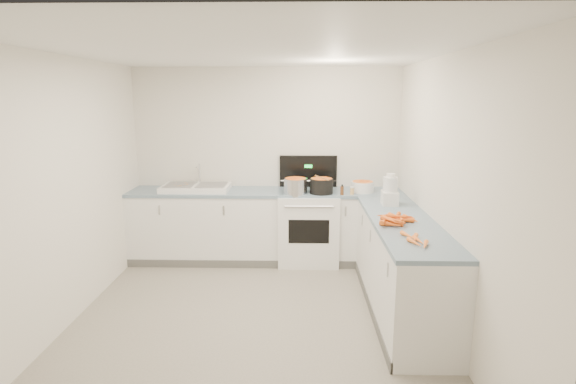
{
  "coord_description": "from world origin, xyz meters",
  "views": [
    {
      "loc": [
        0.42,
        -3.94,
        2.12
      ],
      "look_at": [
        0.3,
        1.1,
        1.05
      ],
      "focal_mm": 28.0,
      "sensor_mm": 36.0,
      "label": 1
    }
  ],
  "objects_px": {
    "extract_bottle": "(342,191)",
    "food_processor": "(390,192)",
    "stove": "(308,226)",
    "spice_jar": "(352,191)",
    "mixing_bowl": "(362,187)",
    "sink": "(196,187)",
    "steel_pot": "(296,187)",
    "black_pot": "(321,187)"
  },
  "relations": [
    {
      "from": "extract_bottle",
      "to": "food_processor",
      "type": "distance_m",
      "value": 0.7
    },
    {
      "from": "mixing_bowl",
      "to": "extract_bottle",
      "type": "relative_size",
      "value": 2.75
    },
    {
      "from": "mixing_bowl",
      "to": "food_processor",
      "type": "relative_size",
      "value": 0.82
    },
    {
      "from": "mixing_bowl",
      "to": "spice_jar",
      "type": "height_order",
      "value": "mixing_bowl"
    },
    {
      "from": "black_pot",
      "to": "food_processor",
      "type": "distance_m",
      "value": 0.94
    },
    {
      "from": "stove",
      "to": "steel_pot",
      "type": "height_order",
      "value": "stove"
    },
    {
      "from": "spice_jar",
      "to": "sink",
      "type": "bearing_deg",
      "value": 173.89
    },
    {
      "from": "stove",
      "to": "steel_pot",
      "type": "xyz_separation_m",
      "value": [
        -0.17,
        -0.16,
        0.55
      ]
    },
    {
      "from": "black_pot",
      "to": "mixing_bowl",
      "type": "distance_m",
      "value": 0.53
    },
    {
      "from": "extract_bottle",
      "to": "food_processor",
      "type": "relative_size",
      "value": 0.3
    },
    {
      "from": "black_pot",
      "to": "sink",
      "type": "bearing_deg",
      "value": 174.48
    },
    {
      "from": "steel_pot",
      "to": "food_processor",
      "type": "xyz_separation_m",
      "value": [
        1.05,
        -0.57,
        0.07
      ]
    },
    {
      "from": "spice_jar",
      "to": "food_processor",
      "type": "bearing_deg",
      "value": -56.23
    },
    {
      "from": "steel_pot",
      "to": "mixing_bowl",
      "type": "bearing_deg",
      "value": 7.96
    },
    {
      "from": "steel_pot",
      "to": "food_processor",
      "type": "bearing_deg",
      "value": -28.5
    },
    {
      "from": "steel_pot",
      "to": "spice_jar",
      "type": "relative_size",
      "value": 3.49
    },
    {
      "from": "black_pot",
      "to": "spice_jar",
      "type": "xyz_separation_m",
      "value": [
        0.38,
        -0.06,
        -0.04
      ]
    },
    {
      "from": "steel_pot",
      "to": "extract_bottle",
      "type": "height_order",
      "value": "steel_pot"
    },
    {
      "from": "food_processor",
      "to": "sink",
      "type": "bearing_deg",
      "value": 162.35
    },
    {
      "from": "stove",
      "to": "food_processor",
      "type": "distance_m",
      "value": 1.3
    },
    {
      "from": "steel_pot",
      "to": "extract_bottle",
      "type": "bearing_deg",
      "value": -6.73
    },
    {
      "from": "mixing_bowl",
      "to": "food_processor",
      "type": "bearing_deg",
      "value": -73.31
    },
    {
      "from": "sink",
      "to": "mixing_bowl",
      "type": "relative_size",
      "value": 2.96
    },
    {
      "from": "stove",
      "to": "black_pot",
      "type": "xyz_separation_m",
      "value": [
        0.16,
        -0.14,
        0.55
      ]
    },
    {
      "from": "stove",
      "to": "extract_bottle",
      "type": "relative_size",
      "value": 12.86
    },
    {
      "from": "sink",
      "to": "steel_pot",
      "type": "height_order",
      "value": "sink"
    },
    {
      "from": "sink",
      "to": "extract_bottle",
      "type": "relative_size",
      "value": 8.13
    },
    {
      "from": "extract_bottle",
      "to": "food_processor",
      "type": "xyz_separation_m",
      "value": [
        0.48,
        -0.5,
        0.1
      ]
    },
    {
      "from": "mixing_bowl",
      "to": "food_processor",
      "type": "xyz_separation_m",
      "value": [
        0.21,
        -0.69,
        0.08
      ]
    },
    {
      "from": "sink",
      "to": "spice_jar",
      "type": "xyz_separation_m",
      "value": [
        1.98,
        -0.21,
        0.0
      ]
    },
    {
      "from": "sink",
      "to": "black_pot",
      "type": "xyz_separation_m",
      "value": [
        1.61,
        -0.16,
        0.05
      ]
    },
    {
      "from": "sink",
      "to": "extract_bottle",
      "type": "xyz_separation_m",
      "value": [
        1.86,
        -0.24,
        0.02
      ]
    },
    {
      "from": "sink",
      "to": "black_pot",
      "type": "height_order",
      "value": "sink"
    },
    {
      "from": "black_pot",
      "to": "food_processor",
      "type": "height_order",
      "value": "food_processor"
    },
    {
      "from": "black_pot",
      "to": "extract_bottle",
      "type": "distance_m",
      "value": 0.27
    },
    {
      "from": "extract_bottle",
      "to": "spice_jar",
      "type": "relative_size",
      "value": 1.28
    },
    {
      "from": "mixing_bowl",
      "to": "black_pot",
      "type": "bearing_deg",
      "value": -169.05
    },
    {
      "from": "spice_jar",
      "to": "food_processor",
      "type": "xyz_separation_m",
      "value": [
        0.36,
        -0.53,
        0.11
      ]
    },
    {
      "from": "sink",
      "to": "food_processor",
      "type": "distance_m",
      "value": 2.46
    },
    {
      "from": "steel_pot",
      "to": "mixing_bowl",
      "type": "distance_m",
      "value": 0.85
    },
    {
      "from": "steel_pot",
      "to": "extract_bottle",
      "type": "xyz_separation_m",
      "value": [
        0.57,
        -0.07,
        -0.03
      ]
    },
    {
      "from": "spice_jar",
      "to": "extract_bottle",
      "type": "bearing_deg",
      "value": -167.77
    }
  ]
}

